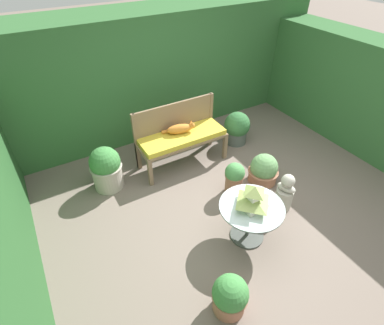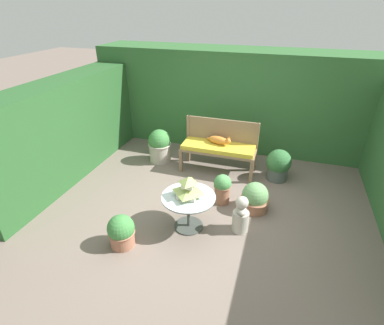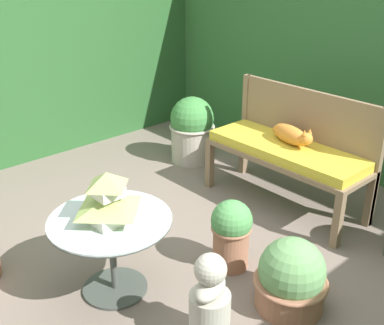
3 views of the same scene
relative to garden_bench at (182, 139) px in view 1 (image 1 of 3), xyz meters
name	(u,v)px [view 1 (image 1 of 3)]	position (x,y,z in m)	size (l,w,h in m)	color
ground	(234,205)	(0.16, -1.22, -0.48)	(30.00, 30.00, 0.00)	#75665B
foliage_hedge_back	(150,71)	(0.16, 1.50, 0.56)	(6.40, 1.09, 2.08)	#336633
foliage_hedge_right	(366,95)	(3.01, -0.93, 0.40)	(0.70, 3.78, 1.75)	#336633
garden_bench	(182,139)	(0.00, 0.00, 0.00)	(1.41, 0.52, 0.56)	#7F664C
bench_backrest	(175,119)	(0.00, 0.24, 0.23)	(1.41, 0.06, 0.98)	#7F664C
cat	(180,129)	(0.00, 0.05, 0.16)	(0.50, 0.27, 0.19)	orange
patio_table	(251,213)	(-0.02, -1.73, -0.05)	(0.77, 0.77, 0.54)	#424742
pagoda_birdhouse	(253,198)	(-0.02, -1.73, 0.20)	(0.35, 0.35, 0.32)	silver
garden_bust	(285,194)	(0.71, -1.58, -0.22)	(0.24, 0.29, 0.58)	#B7B2A3
potted_plant_hedge_corner	(263,170)	(0.84, -1.01, -0.27)	(0.46, 0.46, 0.47)	#9E664C
potted_plant_table_near	(237,128)	(1.12, 0.05, -0.18)	(0.45, 0.45, 0.59)	#4C5651
potted_plant_bench_right	(106,168)	(-1.23, 0.06, -0.13)	(0.47, 0.47, 0.68)	#ADA393
potted_plant_bench_left	(230,296)	(-0.76, -2.36, -0.25)	(0.37, 0.37, 0.47)	#9E664C
potted_plant_table_far	(234,177)	(0.31, -0.98, -0.20)	(0.29, 0.29, 0.51)	#9E664C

